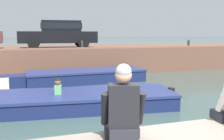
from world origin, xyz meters
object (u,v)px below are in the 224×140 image
(motorboat_passing, at_px, (77,100))
(mooring_bollard_east, at_px, (189,43))
(car_left_inner_black, at_px, (59,33))
(mooring_bollard_mid, at_px, (82,44))
(boat_moored_central_navy, at_px, (81,76))
(person_seated_left, at_px, (123,111))

(motorboat_passing, xyz_separation_m, mooring_bollard_east, (8.01, 6.09, 1.47))
(car_left_inner_black, bearing_deg, mooring_bollard_mid, -45.34)
(motorboat_passing, xyz_separation_m, mooring_bollard_mid, (1.30, 6.09, 1.47))
(motorboat_passing, bearing_deg, car_left_inner_black, 88.44)
(boat_moored_central_navy, distance_m, person_seated_left, 8.94)
(motorboat_passing, distance_m, mooring_bollard_east, 10.17)
(mooring_bollard_mid, bearing_deg, mooring_bollard_east, 0.00)
(mooring_bollard_east, bearing_deg, car_left_inner_black, 171.90)
(person_seated_left, bearing_deg, mooring_bollard_mid, 82.21)
(boat_moored_central_navy, distance_m, car_left_inner_black, 3.72)
(motorboat_passing, distance_m, car_left_inner_black, 7.50)
(boat_moored_central_navy, xyz_separation_m, motorboat_passing, (-0.87, -4.16, -0.04))
(boat_moored_central_navy, xyz_separation_m, car_left_inner_black, (-0.67, 3.04, 2.04))
(boat_moored_central_navy, distance_m, mooring_bollard_east, 7.54)
(motorboat_passing, bearing_deg, person_seated_left, -92.15)
(motorboat_passing, relative_size, car_left_inner_black, 1.55)
(car_left_inner_black, bearing_deg, mooring_bollard_east, -8.10)
(boat_moored_central_navy, distance_m, motorboat_passing, 4.25)
(car_left_inner_black, relative_size, person_seated_left, 4.49)
(car_left_inner_black, relative_size, mooring_bollard_mid, 9.74)
(car_left_inner_black, height_order, person_seated_left, car_left_inner_black)
(car_left_inner_black, distance_m, mooring_bollard_east, 7.91)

